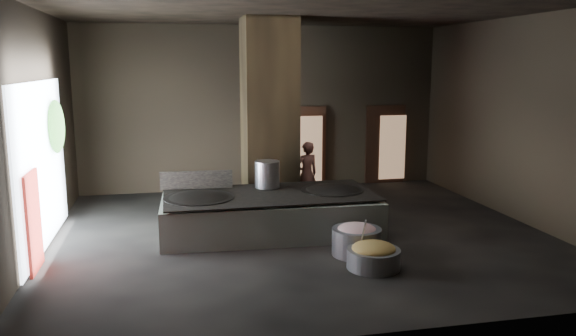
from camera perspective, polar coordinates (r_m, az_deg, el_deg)
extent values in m
cube|color=black|center=(11.74, 1.28, -6.88)|extent=(10.00, 9.00, 0.10)
cube|color=black|center=(11.25, 1.38, 16.07)|extent=(10.00, 9.00, 0.10)
cube|color=black|center=(15.71, -2.56, 6.09)|extent=(10.00, 0.10, 4.50)
cube|color=black|center=(6.96, 10.07, 0.35)|extent=(10.00, 0.10, 4.50)
cube|color=black|center=(11.23, -24.66, 3.37)|extent=(0.10, 9.00, 4.50)
cube|color=black|center=(13.37, 22.95, 4.50)|extent=(0.10, 9.00, 4.50)
cube|color=black|center=(13.06, -1.91, 5.19)|extent=(1.20, 1.20, 4.50)
cube|color=#B2C2AF|center=(11.69, -1.86, -4.76)|extent=(4.48, 2.29, 0.76)
cube|color=black|center=(11.58, -1.88, -2.69)|extent=(4.30, 2.06, 0.03)
ellipsoid|color=black|center=(11.39, -9.04, -3.38)|extent=(1.38, 1.38, 0.38)
cylinder|color=black|center=(11.37, -9.05, -3.04)|extent=(1.41, 1.41, 0.05)
ellipsoid|color=black|center=(11.95, 4.47, -2.62)|extent=(1.29, 1.29, 0.36)
cylinder|color=black|center=(11.94, 4.47, -2.29)|extent=(1.32, 1.32, 0.05)
cylinder|color=#B3B4BB|center=(12.05, -2.12, -0.63)|extent=(0.53, 0.53, 0.57)
cube|color=black|center=(12.11, -9.29, -1.20)|extent=(1.53, 0.12, 0.38)
imported|color=#99594E|center=(13.75, 1.92, -0.63)|extent=(0.66, 0.51, 1.60)
cylinder|color=slate|center=(9.87, 8.67, -9.09)|extent=(1.19, 1.19, 0.34)
ellipsoid|color=olive|center=(9.81, 8.70, -8.09)|extent=(0.75, 0.75, 0.23)
cylinder|color=#B3B4BB|center=(9.83, 7.60, -6.79)|extent=(0.05, 0.37, 0.65)
cylinder|color=slate|center=(10.47, 6.97, -7.42)|extent=(0.99, 0.99, 0.50)
ellipsoid|color=#B96F76|center=(10.41, 6.99, -6.37)|extent=(0.75, 0.75, 0.29)
cube|color=black|center=(15.98, 1.79, 2.02)|extent=(1.18, 0.08, 2.38)
cube|color=#8C6647|center=(15.81, 2.02, 1.74)|extent=(0.83, 0.04, 1.96)
cube|color=black|center=(16.72, 9.80, 2.25)|extent=(1.18, 0.08, 2.38)
cube|color=#8C6647|center=(16.76, 10.56, 2.07)|extent=(0.79, 0.04, 1.88)
cube|color=white|center=(11.49, -23.72, 0.30)|extent=(0.04, 4.20, 3.10)
cube|color=maroon|center=(10.39, -24.43, -5.00)|extent=(0.05, 0.90, 1.70)
ellipsoid|color=#194714|center=(12.46, -22.49, 3.92)|extent=(0.28, 1.10, 1.10)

